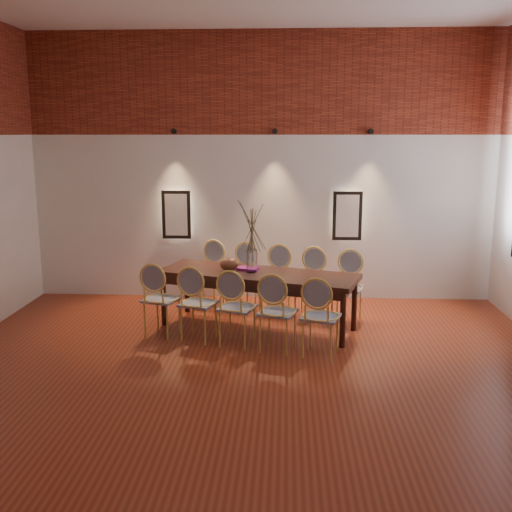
{
  "coord_description": "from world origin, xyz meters",
  "views": [
    {
      "loc": [
        0.38,
        -5.58,
        2.53
      ],
      "look_at": [
        0.01,
        1.57,
        1.05
      ],
      "focal_mm": 42.0,
      "sensor_mm": 36.0,
      "label": 1
    }
  ],
  "objects_px": {
    "chair_near_c": "(237,307)",
    "chair_far_d": "(310,284)",
    "dining_table": "(258,300)",
    "chair_near_a": "(162,299)",
    "chair_far_e": "(347,288)",
    "bowl": "(229,264)",
    "chair_near_e": "(321,317)",
    "chair_far_a": "(209,275)",
    "chair_near_b": "(198,303)",
    "chair_far_c": "(275,281)",
    "chair_far_b": "(241,278)",
    "chair_near_d": "(278,312)",
    "book": "(248,269)",
    "vase": "(252,261)"
  },
  "relations": [
    {
      "from": "chair_near_e",
      "to": "chair_far_b",
      "type": "xyz_separation_m",
      "value": [
        -1.05,
        1.8,
        0.0
      ]
    },
    {
      "from": "dining_table",
      "to": "book",
      "type": "distance_m",
      "value": 0.44
    },
    {
      "from": "chair_near_d",
      "to": "vase",
      "type": "xyz_separation_m",
      "value": [
        -0.35,
        0.84,
        0.43
      ]
    },
    {
      "from": "chair_far_b",
      "to": "chair_far_c",
      "type": "distance_m",
      "value": 0.52
    },
    {
      "from": "chair_near_c",
      "to": "bowl",
      "type": "height_order",
      "value": "chair_near_c"
    },
    {
      "from": "chair_far_a",
      "to": "chair_far_e",
      "type": "height_order",
      "value": "same"
    },
    {
      "from": "chair_far_b",
      "to": "chair_far_d",
      "type": "bearing_deg",
      "value": 180.0
    },
    {
      "from": "chair_near_b",
      "to": "chair_far_a",
      "type": "height_order",
      "value": "same"
    },
    {
      "from": "chair_near_c",
      "to": "chair_far_d",
      "type": "bearing_deg",
      "value": 69.61
    },
    {
      "from": "chair_near_d",
      "to": "chair_near_e",
      "type": "distance_m",
      "value": 0.52
    },
    {
      "from": "chair_near_e",
      "to": "chair_far_a",
      "type": "distance_m",
      "value": 2.49
    },
    {
      "from": "chair_near_c",
      "to": "bowl",
      "type": "bearing_deg",
      "value": 120.61
    },
    {
      "from": "chair_far_d",
      "to": "bowl",
      "type": "xyz_separation_m",
      "value": [
        -1.08,
        -0.43,
        0.37
      ]
    },
    {
      "from": "dining_table",
      "to": "chair_near_b",
      "type": "xyz_separation_m",
      "value": [
        -0.71,
        -0.5,
        0.09
      ]
    },
    {
      "from": "vase",
      "to": "chair_far_d",
      "type": "bearing_deg",
      "value": 31.5
    },
    {
      "from": "chair_near_c",
      "to": "vase",
      "type": "bearing_deg",
      "value": 96.51
    },
    {
      "from": "chair_near_a",
      "to": "chair_near_d",
      "type": "relative_size",
      "value": 1.0
    },
    {
      "from": "chair_near_b",
      "to": "chair_far_c",
      "type": "xyz_separation_m",
      "value": [
        0.92,
        1.16,
        0.0
      ]
    },
    {
      "from": "chair_near_c",
      "to": "chair_near_a",
      "type": "bearing_deg",
      "value": 180.0
    },
    {
      "from": "chair_near_d",
      "to": "vase",
      "type": "distance_m",
      "value": 1.01
    },
    {
      "from": "chair_near_b",
      "to": "chair_far_c",
      "type": "bearing_deg",
      "value": 69.61
    },
    {
      "from": "chair_near_a",
      "to": "chair_far_d",
      "type": "distance_m",
      "value": 2.08
    },
    {
      "from": "chair_far_b",
      "to": "book",
      "type": "distance_m",
      "value": 0.74
    },
    {
      "from": "chair_far_b",
      "to": "book",
      "type": "bearing_deg",
      "value": 119.88
    },
    {
      "from": "chair_near_d",
      "to": "book",
      "type": "bearing_deg",
      "value": 130.98
    },
    {
      "from": "chair_near_c",
      "to": "chair_near_d",
      "type": "relative_size",
      "value": 1.0
    },
    {
      "from": "chair_near_a",
      "to": "chair_near_c",
      "type": "height_order",
      "value": "same"
    },
    {
      "from": "chair_near_d",
      "to": "chair_near_a",
      "type": "bearing_deg",
      "value": 180.0
    },
    {
      "from": "chair_near_c",
      "to": "chair_far_b",
      "type": "bearing_deg",
      "value": 110.39
    },
    {
      "from": "dining_table",
      "to": "chair_near_e",
      "type": "bearing_deg",
      "value": -33.93
    },
    {
      "from": "chair_far_e",
      "to": "chair_near_e",
      "type": "bearing_deg",
      "value": 90.0
    },
    {
      "from": "chair_far_c",
      "to": "bowl",
      "type": "relative_size",
      "value": 3.92
    },
    {
      "from": "dining_table",
      "to": "chair_near_a",
      "type": "xyz_separation_m",
      "value": [
        -1.2,
        -0.34,
        0.09
      ]
    },
    {
      "from": "chair_near_e",
      "to": "chair_far_e",
      "type": "distance_m",
      "value": 1.39
    },
    {
      "from": "chair_near_a",
      "to": "bowl",
      "type": "relative_size",
      "value": 3.92
    },
    {
      "from": "dining_table",
      "to": "chair_far_a",
      "type": "xyz_separation_m",
      "value": [
        -0.77,
        0.98,
        0.09
      ]
    },
    {
      "from": "chair_far_a",
      "to": "chair_far_d",
      "type": "xyz_separation_m",
      "value": [
        1.48,
        -0.48,
        0.0
      ]
    },
    {
      "from": "chair_near_a",
      "to": "chair_far_e",
      "type": "distance_m",
      "value": 2.49
    },
    {
      "from": "chair_near_e",
      "to": "vase",
      "type": "height_order",
      "value": "vase"
    },
    {
      "from": "dining_table",
      "to": "chair_near_a",
      "type": "bearing_deg",
      "value": -146.07
    },
    {
      "from": "chair_near_d",
      "to": "chair_far_d",
      "type": "distance_m",
      "value": 1.39
    },
    {
      "from": "chair_far_c",
      "to": "bowl",
      "type": "bearing_deg",
      "value": 62.88
    },
    {
      "from": "chair_far_b",
      "to": "vase",
      "type": "distance_m",
      "value": 0.93
    },
    {
      "from": "chair_far_d",
      "to": "chair_far_e",
      "type": "bearing_deg",
      "value": -180.0
    },
    {
      "from": "chair_near_a",
      "to": "bowl",
      "type": "bearing_deg",
      "value": 44.71
    },
    {
      "from": "chair_near_c",
      "to": "chair_near_e",
      "type": "relative_size",
      "value": 1.0
    },
    {
      "from": "chair_near_a",
      "to": "chair_far_c",
      "type": "xyz_separation_m",
      "value": [
        1.41,
        1.01,
        0.0
      ]
    },
    {
      "from": "chair_near_c",
      "to": "chair_far_c",
      "type": "relative_size",
      "value": 1.0
    },
    {
      "from": "chair_far_c",
      "to": "chair_far_b",
      "type": "bearing_deg",
      "value": 0.0
    },
    {
      "from": "dining_table",
      "to": "chair_near_a",
      "type": "distance_m",
      "value": 1.25
    }
  ]
}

